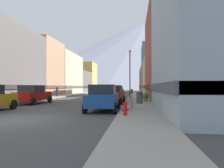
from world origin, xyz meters
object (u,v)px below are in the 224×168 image
pedestrian_2 (28,93)px  streetlamp_right (130,67)px  car_right_1 (113,94)px  fire_hydrant_near (125,108)px  car_driving_1 (120,89)px  car_left_1 (33,94)px  parking_meter_near (132,96)px  trash_bin_right (140,98)px  pedestrian_0 (57,91)px  potted_plant_1 (145,97)px  car_right_0 (103,97)px  pedestrian_1 (25,94)px  car_driving_0 (119,89)px  potted_plant_0 (35,93)px

pedestrian_2 → streetlamp_right: streetlamp_right is taller
car_right_1 → fire_hydrant_near: car_right_1 is taller
car_driving_1 → car_left_1: bearing=-97.7°
parking_meter_near → trash_bin_right: (0.60, 4.70, -0.37)m
fire_hydrant_near → trash_bin_right: bearing=83.4°
parking_meter_near → pedestrian_0: (-12.00, 17.70, -0.13)m
potted_plant_1 → car_right_0: bearing=-113.7°
car_left_1 → pedestrian_1: bearing=130.3°
trash_bin_right → pedestrian_1: (-12.60, 3.33, 0.22)m
car_right_1 → car_driving_0: 35.04m
car_right_1 → car_left_1: bearing=-169.7°
parking_meter_near → streetlamp_right: size_ratio=0.23×
potted_plant_0 → car_left_1: bearing=-65.1°
parking_meter_near → potted_plant_0: parking_meter_near is taller
parking_meter_near → pedestrian_1: pedestrian_1 is taller
car_driving_1 → pedestrian_2: size_ratio=2.77×
potted_plant_1 → car_driving_0: bearing=99.0°
car_driving_1 → car_driving_0: bearing=-90.0°
car_left_1 → pedestrian_0: car_left_1 is taller
car_driving_1 → pedestrian_0: car_driving_1 is taller
fire_hydrant_near → streetlamp_right: streetlamp_right is taller
car_right_0 → trash_bin_right: size_ratio=4.52×
car_right_0 → car_right_1: (-0.00, 6.31, 0.00)m
fire_hydrant_near → pedestrian_2: (-11.70, 11.78, 0.35)m
fire_hydrant_near → parking_meter_near: parking_meter_near is taller
car_driving_0 → parking_meter_near: bearing=-84.3°
fire_hydrant_near → car_driving_1: bearing=94.6°
car_left_1 → potted_plant_1: bearing=12.3°
car_right_0 → trash_bin_right: car_right_0 is taller
potted_plant_1 → pedestrian_2: size_ratio=0.54×
car_driving_0 → car_driving_1: same height
trash_bin_right → streetlamp_right: streetlamp_right is taller
car_right_0 → car_driving_1: 45.00m
car_driving_0 → pedestrian_2: (-7.85, -32.75, -0.02)m
fire_hydrant_near → trash_bin_right: 7.80m
parking_meter_near → fire_hydrant_near: bearing=-95.6°
car_driving_1 → potted_plant_0: size_ratio=3.92×
car_left_1 → potted_plant_0: car_left_1 is taller
car_left_1 → pedestrian_2: car_left_1 is taller
car_right_1 → streetlamp_right: size_ratio=0.76×
pedestrian_0 → pedestrian_2: (0.00, -8.97, -0.00)m
car_right_1 → car_driving_1: size_ratio=1.01×
car_driving_0 → pedestrian_0: 25.04m
parking_meter_near → pedestrian_1: bearing=146.2°
potted_plant_0 → pedestrian_0: bearing=82.5°
parking_meter_near → pedestrian_2: size_ratio=0.84×
fire_hydrant_near → pedestrian_1: size_ratio=0.45×
car_driving_0 → pedestrian_2: size_ratio=2.77×
car_driving_0 → fire_hydrant_near: 44.69m
car_right_1 → streetlamp_right: (1.55, 4.17, 3.09)m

